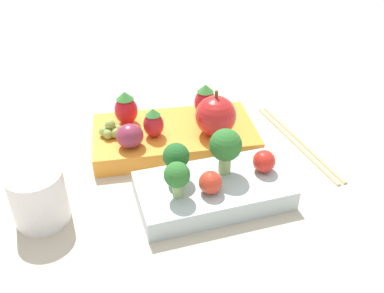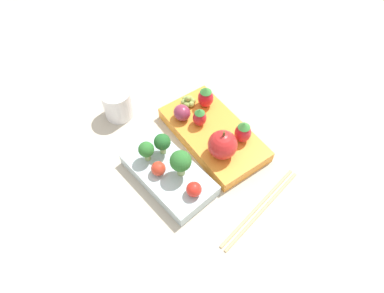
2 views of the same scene
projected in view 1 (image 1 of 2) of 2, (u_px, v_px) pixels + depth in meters
name	position (u px, v px, depth m)	size (l,w,h in m)	color
ground_plane	(193.00, 172.00, 0.57)	(4.00, 4.00, 0.00)	#BCB29E
bento_box_savoury	(213.00, 191.00, 0.52)	(0.18, 0.10, 0.03)	silver
bento_box_fruit	(175.00, 136.00, 0.62)	(0.24, 0.14, 0.03)	orange
broccoli_floret_0	(177.00, 176.00, 0.47)	(0.03, 0.03, 0.05)	#93B770
broccoli_floret_1	(226.00, 146.00, 0.50)	(0.04, 0.04, 0.06)	#93B770
broccoli_floret_2	(176.00, 157.00, 0.50)	(0.03, 0.03, 0.05)	#93B770
cherry_tomato_0	(213.00, 182.00, 0.49)	(0.03, 0.03, 0.03)	red
cherry_tomato_1	(264.00, 161.00, 0.52)	(0.03, 0.03, 0.03)	red
apple	(216.00, 116.00, 0.58)	(0.06, 0.06, 0.07)	red
strawberry_0	(126.00, 108.00, 0.61)	(0.03, 0.03, 0.05)	red
strawberry_1	(205.00, 101.00, 0.63)	(0.03, 0.03, 0.05)	red
strawberry_2	(153.00, 123.00, 0.58)	(0.03, 0.03, 0.04)	red
plum	(130.00, 136.00, 0.56)	(0.04, 0.03, 0.03)	#892D47
grape_cluster	(111.00, 130.00, 0.59)	(0.03, 0.03, 0.02)	#8EA84C
drinking_cup	(39.00, 197.00, 0.48)	(0.06, 0.06, 0.07)	white
chopsticks_pair	(298.00, 141.00, 0.63)	(0.04, 0.21, 0.01)	tan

